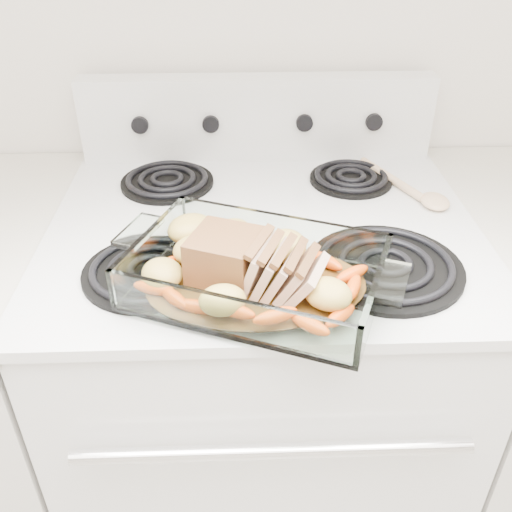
{
  "coord_description": "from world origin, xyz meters",
  "views": [
    {
      "loc": [
        -0.05,
        0.75,
        1.46
      ],
      "look_at": [
        -0.02,
        1.46,
        0.99
      ],
      "focal_mm": 40.0,
      "sensor_mm": 36.0,
      "label": 1
    }
  ],
  "objects": [
    {
      "name": "electric_range",
      "position": [
        0.0,
        1.66,
        0.48
      ],
      "size": [
        0.78,
        0.7,
        1.12
      ],
      "color": "silver",
      "rests_on": "ground"
    },
    {
      "name": "baking_dish",
      "position": [
        -0.02,
        1.44,
        0.96
      ],
      "size": [
        0.36,
        0.24,
        0.07
      ],
      "rotation": [
        0.0,
        0.0,
        -0.38
      ],
      "color": "silver",
      "rests_on": "electric_range"
    },
    {
      "name": "pork_roast",
      "position": [
        -0.04,
        1.44,
        0.99
      ],
      "size": [
        0.2,
        0.1,
        0.08
      ],
      "rotation": [
        0.0,
        0.0,
        0.31
      ],
      "color": "brown",
      "rests_on": "baking_dish"
    },
    {
      "name": "roast_vegetables",
      "position": [
        -0.02,
        1.48,
        0.97
      ],
      "size": [
        0.4,
        0.22,
        0.05
      ],
      "rotation": [
        0.0,
        0.0,
        -0.11
      ],
      "color": "#CC3800",
      "rests_on": "baking_dish"
    },
    {
      "name": "wooden_spoon",
      "position": [
        0.31,
        1.75,
        0.95
      ],
      "size": [
        0.14,
        0.23,
        0.02
      ],
      "rotation": [
        0.0,
        0.0,
        0.43
      ],
      "color": "#E7B887",
      "rests_on": "electric_range"
    }
  ]
}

